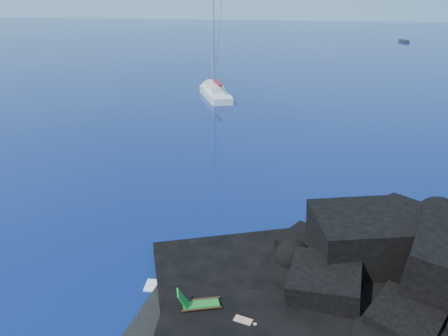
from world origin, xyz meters
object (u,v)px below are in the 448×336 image
object	(u,v)px
sunbather	(243,322)
distant_boat_a	(404,42)
sailboat	(215,97)
marker_cone	(215,305)
deck_chair	(201,300)

from	to	relation	value
sunbather	distant_boat_a	size ratio (longest dim) A/B	0.37
sunbather	sailboat	bearing A→B (deg)	117.52
sailboat	distant_boat_a	world-z (taller)	sailboat
marker_cone	distant_boat_a	distance (m)	117.51
marker_cone	distant_boat_a	world-z (taller)	marker_cone
sailboat	marker_cone	world-z (taller)	sailboat
sailboat	marker_cone	bearing A→B (deg)	-102.02
sunbather	marker_cone	distance (m)	1.49
sailboat	sunbather	xyz separation A→B (m)	(9.43, -41.06, 0.53)
sunbather	distant_boat_a	world-z (taller)	sunbather
distant_boat_a	sunbather	bearing A→B (deg)	-113.28
deck_chair	marker_cone	xyz separation A→B (m)	(0.57, 0.22, -0.36)
sailboat	deck_chair	distance (m)	41.23
deck_chair	sunbather	bearing A→B (deg)	-35.51
sailboat	marker_cone	size ratio (longest dim) A/B	27.05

